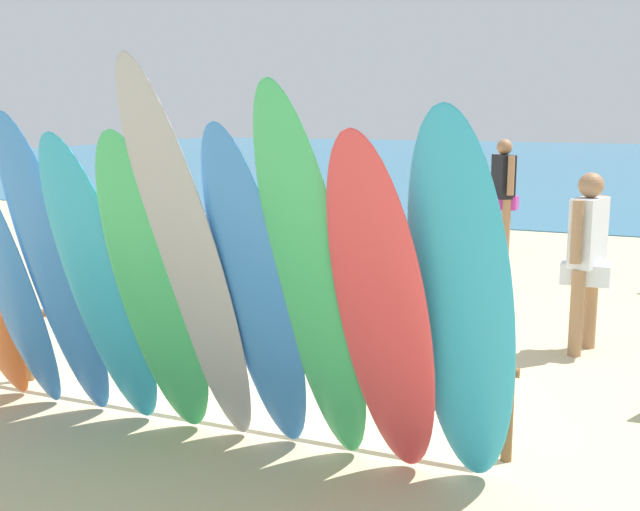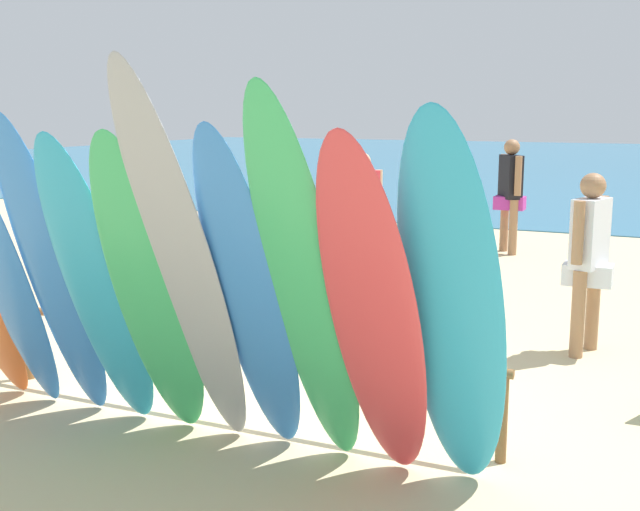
% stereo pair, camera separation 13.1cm
% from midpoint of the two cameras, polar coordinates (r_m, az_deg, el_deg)
% --- Properties ---
extents(ground, '(60.00, 60.00, 0.00)m').
position_cam_midpoint_polar(ground, '(19.19, 14.76, 3.41)').
color(ground, '#D3BC8C').
extents(ocean_water, '(60.00, 40.00, 0.02)m').
position_cam_midpoint_polar(ocean_water, '(35.02, 18.79, 6.21)').
color(ocean_water, teal).
rests_on(ocean_water, ground).
extents(surfboard_rack, '(4.02, 0.07, 0.62)m').
position_cam_midpoint_polar(surfboard_rack, '(5.87, -6.60, -6.52)').
color(surfboard_rack, brown).
rests_on(surfboard_rack, ground).
extents(surfboard_blue_2, '(0.49, 0.90, 2.21)m').
position_cam_midpoint_polar(surfboard_blue_2, '(5.73, -18.78, -1.29)').
color(surfboard_blue_2, '#337AD1').
rests_on(surfboard_blue_2, ground).
extents(surfboard_teal_3, '(0.54, 0.91, 2.09)m').
position_cam_midpoint_polar(surfboard_teal_3, '(5.48, -15.81, -2.27)').
color(surfboard_teal_3, '#289EC6').
rests_on(surfboard_teal_3, ground).
extents(surfboard_green_4, '(0.61, 0.97, 2.11)m').
position_cam_midpoint_polar(surfboard_green_4, '(5.20, -12.22, -2.68)').
color(surfboard_green_4, '#38B266').
rests_on(surfboard_green_4, ground).
extents(surfboard_grey_5, '(0.54, 1.16, 2.52)m').
position_cam_midpoint_polar(surfboard_grey_5, '(4.91, -9.85, -0.93)').
color(surfboard_grey_5, '#999EA3').
rests_on(surfboard_grey_5, ground).
extents(surfboard_blue_6, '(0.50, 0.98, 2.15)m').
position_cam_midpoint_polar(surfboard_blue_6, '(4.85, -5.20, -3.14)').
color(surfboard_blue_6, '#337AD1').
rests_on(surfboard_blue_6, ground).
extents(surfboard_green_7, '(0.56, 1.10, 2.37)m').
position_cam_midpoint_polar(surfboard_green_7, '(4.59, -1.19, -2.48)').
color(surfboard_green_7, '#38B266').
rests_on(surfboard_green_7, ground).
extents(surfboard_red_8, '(0.58, 1.04, 2.13)m').
position_cam_midpoint_polar(surfboard_red_8, '(4.45, 3.69, -4.50)').
color(surfboard_red_8, '#D13D42').
rests_on(surfboard_red_8, ground).
extents(surfboard_teal_9, '(0.61, 0.97, 2.25)m').
position_cam_midpoint_polar(surfboard_teal_9, '(4.39, 9.20, -4.02)').
color(surfboard_teal_9, '#289EC6').
rests_on(surfboard_teal_9, ground).
extents(beachgoer_midbeach, '(0.43, 0.60, 1.65)m').
position_cam_midpoint_polar(beachgoer_midbeach, '(7.62, 17.91, 0.37)').
color(beachgoer_midbeach, '#9E704C').
rests_on(beachgoer_midbeach, ground).
extents(beachgoer_by_water, '(0.56, 0.30, 1.52)m').
position_cam_midpoint_polar(beachgoer_by_water, '(12.32, -3.47, 4.14)').
color(beachgoer_by_water, '#9E704C').
rests_on(beachgoer_by_water, ground).
extents(beachgoer_strolling, '(0.45, 0.57, 1.75)m').
position_cam_midpoint_polar(beachgoer_strolling, '(12.72, 12.52, 4.71)').
color(beachgoer_strolling, '#9E704C').
rests_on(beachgoer_strolling, ground).
extents(beachgoer_near_rack, '(0.43, 0.55, 1.67)m').
position_cam_midpoint_polar(beachgoer_near_rack, '(10.19, 2.25, 3.33)').
color(beachgoer_near_rack, tan).
rests_on(beachgoer_near_rack, ground).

